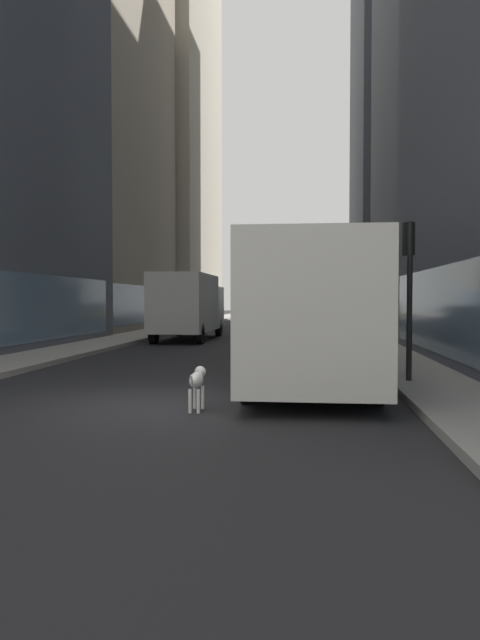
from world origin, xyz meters
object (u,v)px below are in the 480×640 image
(car_grey_wagon, at_px, (308,323))
(box_truck, at_px, (188,304))
(transit_bus, at_px, (310,304))
(car_white_van, at_px, (278,319))
(traffic_light_near, at_px, (409,274))
(car_yellow_taxi, at_px, (307,312))
(dalmatian_dog, at_px, (197,380))

(car_grey_wagon, distance_m, box_truck, 5.67)
(transit_bus, xyz_separation_m, car_white_van, (-1.60, 17.71, -0.95))
(car_white_van, xyz_separation_m, car_grey_wagon, (1.60, -5.41, -0.00))
(car_white_van, height_order, traffic_light_near, traffic_light_near)
(car_yellow_taxi, bearing_deg, car_grey_wagon, -90.00)
(car_grey_wagon, bearing_deg, box_truck, 176.28)
(transit_bus, relative_size, traffic_light_near, 3.39)
(car_white_van, bearing_deg, traffic_light_near, -79.25)
(transit_bus, xyz_separation_m, car_grey_wagon, (0.00, 12.30, -0.95))
(transit_bus, relative_size, car_grey_wagon, 2.76)
(dalmatian_dog, height_order, traffic_light_near, traffic_light_near)
(box_truck, distance_m, dalmatian_dog, 18.05)
(transit_bus, bearing_deg, car_grey_wagon, 90.00)
(box_truck, bearing_deg, dalmatian_dog, -78.31)
(traffic_light_near, bearing_deg, car_yellow_taxi, 92.98)
(transit_bus, xyz_separation_m, traffic_light_near, (2.10, -1.78, 0.66))
(box_truck, relative_size, dalmatian_dog, 7.79)
(transit_bus, height_order, car_yellow_taxi, transit_bus)
(transit_bus, relative_size, box_truck, 1.54)
(car_grey_wagon, distance_m, dalmatian_dog, 17.38)
(car_yellow_taxi, distance_m, box_truck, 26.52)
(box_truck, bearing_deg, traffic_light_near, -61.94)
(box_truck, distance_m, traffic_light_near, 16.39)
(car_yellow_taxi, distance_m, car_white_van, 20.92)
(car_grey_wagon, bearing_deg, car_white_van, 106.47)
(car_white_van, distance_m, box_truck, 6.50)
(transit_bus, distance_m, box_truck, 13.85)
(car_grey_wagon, height_order, traffic_light_near, traffic_light_near)
(car_white_van, bearing_deg, car_grey_wagon, -73.53)
(car_grey_wagon, bearing_deg, dalmatian_dog, -96.44)
(car_yellow_taxi, distance_m, car_grey_wagon, 26.27)
(car_white_van, bearing_deg, car_yellow_taxi, 85.61)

